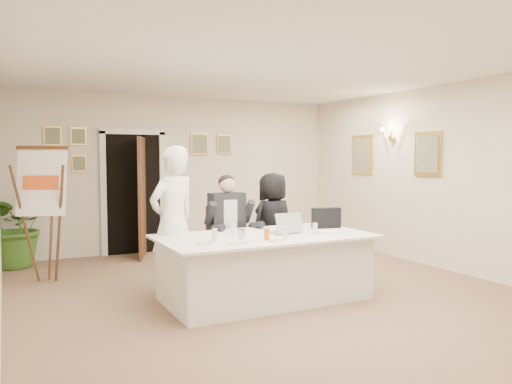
{
  "coord_description": "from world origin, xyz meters",
  "views": [
    {
      "loc": [
        -2.93,
        -5.34,
        1.7
      ],
      "look_at": [
        0.08,
        0.6,
        1.24
      ],
      "focal_mm": 35.0,
      "sensor_mm": 36.0,
      "label": 1
    }
  ],
  "objects": [
    {
      "name": "floor",
      "position": [
        0.0,
        0.0,
        0.0
      ],
      "size": [
        7.0,
        7.0,
        0.0
      ],
      "primitive_type": "plane",
      "color": "brown",
      "rests_on": "ground"
    },
    {
      "name": "seated_man",
      "position": [
        -0.25,
        0.78,
        0.74
      ],
      "size": [
        0.76,
        0.79,
        1.49
      ],
      "primitive_type": null,
      "rotation": [
        0.0,
        0.0,
        -0.2
      ],
      "color": "black",
      "rests_on": "floor"
    },
    {
      "name": "pictures_back_wall",
      "position": [
        -0.8,
        3.47,
        1.85
      ],
      "size": [
        3.4,
        0.06,
        0.8
      ],
      "primitive_type": null,
      "color": "gold",
      "rests_on": "wall_back"
    },
    {
      "name": "plate_mid",
      "position": [
        -0.7,
        -0.51,
        0.78
      ],
      "size": [
        0.24,
        0.24,
        0.01
      ],
      "primitive_type": "cylinder",
      "rotation": [
        0.0,
        0.0,
        -0.03
      ],
      "color": "white",
      "rests_on": "conference_table"
    },
    {
      "name": "standing_woman",
      "position": [
        0.5,
        0.9,
        0.74
      ],
      "size": [
        0.79,
        0.59,
        1.48
      ],
      "primitive_type": "imported",
      "rotation": [
        0.0,
        0.0,
        3.31
      ],
      "color": "black",
      "rests_on": "floor"
    },
    {
      "name": "standing_man",
      "position": [
        -1.11,
        0.5,
        0.92
      ],
      "size": [
        0.79,
        0.67,
        1.84
      ],
      "primitive_type": "imported",
      "rotation": [
        0.0,
        0.0,
        3.56
      ],
      "color": "white",
      "rests_on": "floor"
    },
    {
      "name": "plate_near",
      "position": [
        -0.27,
        -0.59,
        0.78
      ],
      "size": [
        0.25,
        0.25,
        0.01
      ],
      "primitive_type": "cylinder",
      "rotation": [
        0.0,
        0.0,
        -0.29
      ],
      "color": "white",
      "rests_on": "conference_table"
    },
    {
      "name": "doorway",
      "position": [
        -0.88,
        3.32,
        1.04
      ],
      "size": [
        1.14,
        0.86,
        2.2
      ],
      "color": "black",
      "rests_on": "floor"
    },
    {
      "name": "laptop_bag",
      "position": [
        0.82,
        0.03,
        0.91
      ],
      "size": [
        0.39,
        0.17,
        0.27
      ],
      "primitive_type": "cube",
      "rotation": [
        0.0,
        0.0,
        -0.18
      ],
      "color": "black",
      "rests_on": "conference_table"
    },
    {
      "name": "oj_glass",
      "position": [
        -0.33,
        -0.47,
        0.84
      ],
      "size": [
        0.07,
        0.07,
        0.13
      ],
      "primitive_type": "cylinder",
      "rotation": [
        0.0,
        0.0,
        -0.14
      ],
      "color": "orange",
      "rests_on": "conference_table"
    },
    {
      "name": "conference_table",
      "position": [
        -0.17,
        -0.12,
        0.39
      ],
      "size": [
        2.52,
        1.35,
        0.78
      ],
      "color": "white",
      "rests_on": "floor"
    },
    {
      "name": "plate_left",
      "position": [
        -1.03,
        -0.37,
        0.78
      ],
      "size": [
        0.2,
        0.2,
        0.01
      ],
      "primitive_type": "cylinder",
      "rotation": [
        0.0,
        0.0,
        0.02
      ],
      "color": "white",
      "rests_on": "conference_table"
    },
    {
      "name": "flip_chart",
      "position": [
        -2.45,
        1.9,
        0.84
      ],
      "size": [
        0.65,
        0.51,
        1.81
      ],
      "color": "#3F1F14",
      "rests_on": "floor"
    },
    {
      "name": "wall_back",
      "position": [
        0.0,
        3.5,
        1.4
      ],
      "size": [
        6.0,
        0.1,
        2.8
      ],
      "primitive_type": "cube",
      "color": "beige",
      "rests_on": "floor"
    },
    {
      "name": "glass_d",
      "position": [
        -0.51,
        0.03,
        0.84
      ],
      "size": [
        0.08,
        0.08,
        0.14
      ],
      "primitive_type": "cylinder",
      "rotation": [
        0.0,
        0.0,
        0.33
      ],
      "color": "silver",
      "rests_on": "conference_table"
    },
    {
      "name": "pictures_right_wall",
      "position": [
        2.97,
        1.2,
        1.75
      ],
      "size": [
        0.06,
        2.2,
        0.8
      ],
      "primitive_type": null,
      "color": "gold",
      "rests_on": "wall_right"
    },
    {
      "name": "potted_palm",
      "position": [
        -2.8,
        3.2,
        0.66
      ],
      "size": [
        1.55,
        1.49,
        1.33
      ],
      "primitive_type": "imported",
      "rotation": [
        0.0,
        0.0,
        0.51
      ],
      "color": "#366521",
      "rests_on": "floor"
    },
    {
      "name": "glass_a",
      "position": [
        -0.86,
        -0.23,
        0.84
      ],
      "size": [
        0.07,
        0.07,
        0.14
      ],
      "primitive_type": "cylinder",
      "rotation": [
        0.0,
        0.0,
        -0.2
      ],
      "color": "silver",
      "rests_on": "conference_table"
    },
    {
      "name": "steel_jug",
      "position": [
        -0.54,
        -0.26,
        0.83
      ],
      "size": [
        0.1,
        0.1,
        0.11
      ],
      "primitive_type": "cylinder",
      "rotation": [
        0.0,
        0.0,
        0.3
      ],
      "color": "silver",
      "rests_on": "conference_table"
    },
    {
      "name": "laptop",
      "position": [
        0.12,
        -0.07,
        0.91
      ],
      "size": [
        0.39,
        0.41,
        0.28
      ],
      "primitive_type": null,
      "rotation": [
        0.0,
        0.0,
        0.08
      ],
      "color": "#B7BABC",
      "rests_on": "conference_table"
    },
    {
      "name": "paper_stack",
      "position": [
        0.62,
        -0.34,
        0.79
      ],
      "size": [
        0.28,
        0.21,
        0.03
      ],
      "primitive_type": "cube",
      "rotation": [
        0.0,
        0.0,
        -0.08
      ],
      "color": "white",
      "rests_on": "conference_table"
    },
    {
      "name": "glass_c",
      "position": [
        0.39,
        -0.35,
        0.84
      ],
      "size": [
        0.08,
        0.08,
        0.14
      ],
      "primitive_type": "cylinder",
      "rotation": [
        0.0,
        0.0,
        0.32
      ],
      "color": "silver",
      "rests_on": "conference_table"
    },
    {
      "name": "wall_sconce",
      "position": [
        2.9,
        1.2,
        2.1
      ],
      "size": [
        0.2,
        0.3,
        0.24
      ],
      "primitive_type": null,
      "color": "gold",
      "rests_on": "wall_right"
    },
    {
      "name": "glass_b",
      "position": [
        -0.1,
        -0.49,
        0.84
      ],
      "size": [
        0.08,
        0.08,
        0.14
      ],
      "primitive_type": "cylinder",
      "rotation": [
        0.0,
        0.0,
        0.27
      ],
      "color": "silver",
      "rests_on": "conference_table"
    },
    {
      "name": "wall_right",
      "position": [
        3.0,
        0.0,
        1.4
      ],
      "size": [
        0.1,
        7.0,
        2.8
      ],
      "primitive_type": "cube",
      "color": "beige",
      "rests_on": "floor"
    },
    {
      "name": "ceiling",
      "position": [
        0.0,
        0.0,
        2.8
      ],
      "size": [
        6.0,
        7.0,
        0.02
      ],
      "primitive_type": "cube",
      "color": "white",
      "rests_on": "wall_back"
    }
  ]
}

